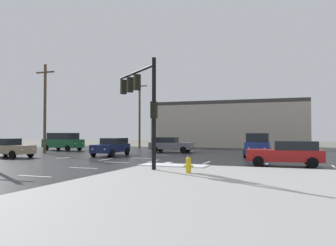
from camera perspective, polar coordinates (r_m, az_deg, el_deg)
name	(u,v)px	position (r m, az deg, el deg)	size (l,w,h in m)	color
ground_plane	(129,160)	(26.09, -6.49, -6.24)	(120.00, 120.00, 0.00)	slate
road_asphalt	(129,160)	(26.09, -6.49, -6.22)	(44.00, 44.00, 0.02)	black
sidewalk_corner	(302,201)	(11.35, 21.56, -11.99)	(18.00, 18.00, 0.14)	#B2B2AD
snow_strip_curbside	(174,165)	(20.43, 0.96, -7.09)	(4.00, 1.60, 0.06)	white
lane_markings	(136,162)	(24.33, -5.43, -6.53)	(36.15, 36.15, 0.01)	silver
traffic_signal_mast	(141,95)	(19.97, -4.50, 4.65)	(4.12, 3.77, 6.02)	black
fire_hydrant	(188,165)	(16.86, 3.45, -7.01)	(0.48, 0.26, 0.79)	gold
strip_building_background	(230,125)	(50.07, 10.32, -0.27)	(21.46, 8.00, 6.45)	#BCB29E
suv_blue	(258,144)	(30.54, 14.86, -3.46)	(2.36, 4.91, 2.03)	navy
suv_green	(63,141)	(41.53, -17.18, -2.91)	(4.98, 2.56, 2.03)	#195933
sedan_red	(287,153)	(22.44, 19.33, -4.75)	(4.63, 2.27, 1.58)	#B21919
sedan_tan	(8,147)	(31.87, -25.29, -3.71)	(4.66, 2.36, 1.58)	tan
sedan_grey	(170,144)	(35.83, 0.29, -3.59)	(4.61, 2.20, 1.58)	slate
sedan_navy	(112,146)	(31.35, -9.39, -3.87)	(2.20, 4.61, 1.58)	#141E47
utility_pole_far	(45,107)	(36.73, -19.91, 2.60)	(2.20, 0.28, 9.03)	brown
utility_pole_distant	(140,112)	(46.90, -4.78, 1.79)	(2.20, 0.28, 9.27)	brown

